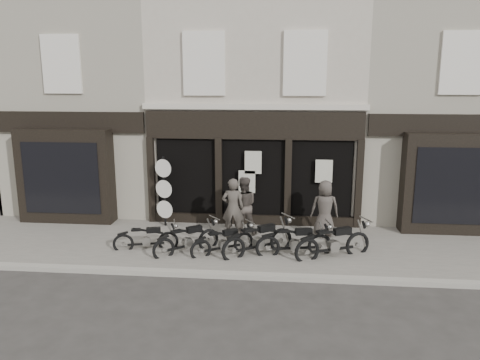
# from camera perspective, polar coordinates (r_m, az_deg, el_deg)

# --- Properties ---
(ground_plane) EXTENTS (90.00, 90.00, 0.00)m
(ground_plane) POSITION_cam_1_polar(r_m,az_deg,el_deg) (13.23, 0.72, -9.65)
(ground_plane) COLOR #2D2B28
(ground_plane) RESTS_ON ground
(pavement) EXTENTS (30.00, 4.20, 0.12)m
(pavement) POSITION_cam_1_polar(r_m,az_deg,el_deg) (14.04, 1.02, -8.06)
(pavement) COLOR #635E57
(pavement) RESTS_ON ground_plane
(kerb) EXTENTS (30.00, 0.25, 0.13)m
(kerb) POSITION_cam_1_polar(r_m,az_deg,el_deg) (12.05, 0.21, -11.57)
(kerb) COLOR gray
(kerb) RESTS_ON ground_plane
(central_building) EXTENTS (7.30, 6.22, 8.34)m
(central_building) POSITION_cam_1_polar(r_m,az_deg,el_deg) (18.23, 2.32, 9.57)
(central_building) COLOR #B0A697
(central_building) RESTS_ON ground
(neighbour_left) EXTENTS (5.60, 6.73, 8.34)m
(neighbour_left) POSITION_cam_1_polar(r_m,az_deg,el_deg) (19.58, -16.83, 9.13)
(neighbour_left) COLOR gray
(neighbour_left) RESTS_ON ground
(neighbour_right) EXTENTS (5.60, 6.73, 8.34)m
(neighbour_right) POSITION_cam_1_polar(r_m,az_deg,el_deg) (18.92, 22.13, 8.67)
(neighbour_right) COLOR gray
(neighbour_right) RESTS_ON ground
(motorcycle_0) EXTENTS (1.83, 0.74, 0.90)m
(motorcycle_0) POSITION_cam_1_polar(r_m,az_deg,el_deg) (13.88, -11.30, -7.25)
(motorcycle_0) COLOR black
(motorcycle_0) RESTS_ON ground
(motorcycle_1) EXTENTS (1.75, 1.52, 1.00)m
(motorcycle_1) POSITION_cam_1_polar(r_m,az_deg,el_deg) (13.45, -6.43, -7.54)
(motorcycle_1) COLOR black
(motorcycle_1) RESTS_ON ground
(motorcycle_2) EXTENTS (1.74, 1.27, 0.94)m
(motorcycle_2) POSITION_cam_1_polar(r_m,az_deg,el_deg) (13.29, -2.04, -7.82)
(motorcycle_2) COLOR black
(motorcycle_2) RESTS_ON ground
(motorcycle_3) EXTENTS (2.00, 1.55, 1.10)m
(motorcycle_3) POSITION_cam_1_polar(r_m,az_deg,el_deg) (13.25, 2.30, -7.60)
(motorcycle_3) COLOR black
(motorcycle_3) RESTS_ON ground
(motorcycle_4) EXTENTS (2.15, 0.75, 1.04)m
(motorcycle_4) POSITION_cam_1_polar(r_m,az_deg,el_deg) (13.25, 6.71, -7.78)
(motorcycle_4) COLOR black
(motorcycle_4) RESTS_ON ground
(motorcycle_5) EXTENTS (2.16, 1.27, 1.11)m
(motorcycle_5) POSITION_cam_1_polar(r_m,az_deg,el_deg) (13.26, 11.36, -7.80)
(motorcycle_5) COLOR black
(motorcycle_5) RESTS_ON ground
(man_left) EXTENTS (0.70, 0.47, 1.87)m
(man_left) POSITION_cam_1_polar(r_m,az_deg,el_deg) (14.33, -0.87, -3.45)
(man_left) COLOR #423C36
(man_left) RESTS_ON pavement
(man_centre) EXTENTS (1.00, 0.84, 1.84)m
(man_centre) POSITION_cam_1_polar(r_m,az_deg,el_deg) (14.66, 0.38, -3.15)
(man_centre) COLOR #413A34
(man_centre) RESTS_ON pavement
(man_right) EXTENTS (0.88, 0.58, 1.77)m
(man_right) POSITION_cam_1_polar(r_m,az_deg,el_deg) (14.71, 10.30, -3.44)
(man_right) COLOR #403A36
(man_right) RESTS_ON pavement
(advert_sign_post) EXTENTS (0.59, 0.38, 2.46)m
(advert_sign_post) POSITION_cam_1_polar(r_m,az_deg,el_deg) (15.61, -9.22, -1.75)
(advert_sign_post) COLOR black
(advert_sign_post) RESTS_ON ground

